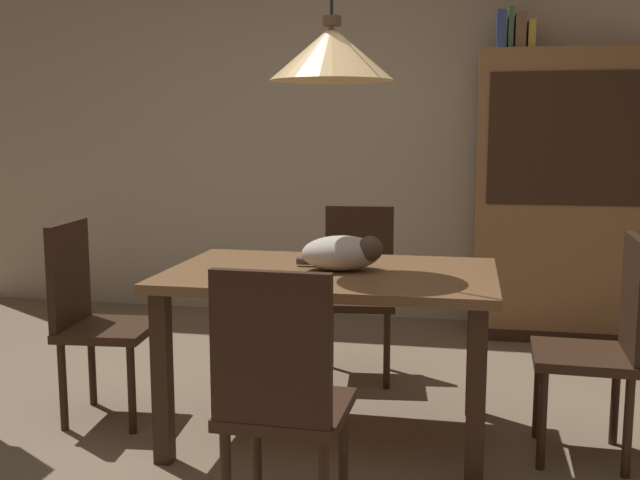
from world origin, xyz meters
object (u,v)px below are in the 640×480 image
object	(u,v)px
chair_left_side	(92,312)
hutch_bookcase	(562,202)
chair_near_front	(280,394)
chair_right_side	(604,338)
book_blue_wide	(501,32)
book_yellow_short	(531,36)
chair_far_back	(358,284)
book_brown_thick	(520,33)
book_green_slim	(510,30)
cat_sleeping	(344,253)
pendant_lamp	(332,53)
dining_table	(331,293)

from	to	relation	value
chair_left_side	hutch_bookcase	world-z (taller)	hutch_bookcase
chair_near_front	chair_right_side	size ratio (longest dim) A/B	1.00
book_blue_wide	book_yellow_short	bearing A→B (deg)	0.00
chair_far_back	chair_left_side	bearing A→B (deg)	-141.67
chair_far_back	book_brown_thick	distance (m)	1.98
chair_far_back	book_blue_wide	size ratio (longest dim) A/B	3.88
book_green_slim	book_yellow_short	world-z (taller)	book_green_slim
chair_left_side	cat_sleeping	world-z (taller)	chair_left_side
cat_sleeping	pendant_lamp	xyz separation A→B (m)	(-0.05, -0.01, 0.84)
chair_right_side	dining_table	bearing A→B (deg)	179.87
dining_table	book_green_slim	distance (m)	2.46
hutch_bookcase	book_brown_thick	distance (m)	1.11
chair_right_side	pendant_lamp	world-z (taller)	pendant_lamp
chair_near_front	book_blue_wide	size ratio (longest dim) A/B	3.88
cat_sleeping	pendant_lamp	world-z (taller)	pendant_lamp
book_green_slim	chair_left_side	bearing A→B (deg)	-135.25
cat_sleeping	book_yellow_short	xyz separation A→B (m)	(0.88, 1.90, 1.11)
chair_left_side	book_brown_thick	distance (m)	3.12
hutch_bookcase	book_blue_wide	world-z (taller)	book_blue_wide
cat_sleeping	book_brown_thick	xyz separation A→B (m)	(0.81, 1.90, 1.13)
chair_far_back	chair_left_side	world-z (taller)	same
cat_sleeping	chair_right_side	bearing A→B (deg)	-0.54
chair_left_side	cat_sleeping	bearing A→B (deg)	0.71
chair_right_side	book_brown_thick	distance (m)	2.41
chair_far_back	book_yellow_short	size ratio (longest dim) A/B	4.65
chair_left_side	book_green_slim	xyz separation A→B (m)	(1.93, 1.91, 1.47)
dining_table	chair_right_side	world-z (taller)	chair_right_side
chair_near_front	chair_left_side	distance (m)	1.42
hutch_bookcase	book_yellow_short	xyz separation A→B (m)	(-0.24, 0.00, 1.05)
book_blue_wide	book_brown_thick	distance (m)	0.12
hutch_bookcase	book_blue_wide	size ratio (longest dim) A/B	7.71
book_yellow_short	hutch_bookcase	bearing A→B (deg)	-0.37
chair_left_side	chair_far_back	bearing A→B (deg)	38.33
chair_far_back	chair_right_side	bearing A→B (deg)	-37.76
chair_right_side	cat_sleeping	bearing A→B (deg)	179.46
chair_near_front	book_yellow_short	world-z (taller)	book_yellow_short
cat_sleeping	chair_near_front	bearing A→B (deg)	-93.59
cat_sleeping	book_brown_thick	size ratio (longest dim) A/B	1.68
chair_near_front	book_green_slim	bearing A→B (deg)	73.89
hutch_bookcase	book_brown_thick	world-z (taller)	book_brown_thick
book_green_slim	book_yellow_short	bearing A→B (deg)	0.00
chair_far_back	cat_sleeping	xyz separation A→B (m)	(0.06, -0.87, 0.32)
chair_right_side	chair_far_back	bearing A→B (deg)	142.24
dining_table	book_yellow_short	world-z (taller)	book_yellow_short
book_yellow_short	book_green_slim	bearing A→B (deg)	180.00
chair_near_front	book_brown_thick	size ratio (longest dim) A/B	3.88
chair_near_front	dining_table	bearing A→B (deg)	89.86
hutch_bookcase	book_brown_thick	size ratio (longest dim) A/B	7.71
chair_right_side	chair_left_side	size ratio (longest dim) A/B	1.00
chair_far_back	book_green_slim	world-z (taller)	book_green_slim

